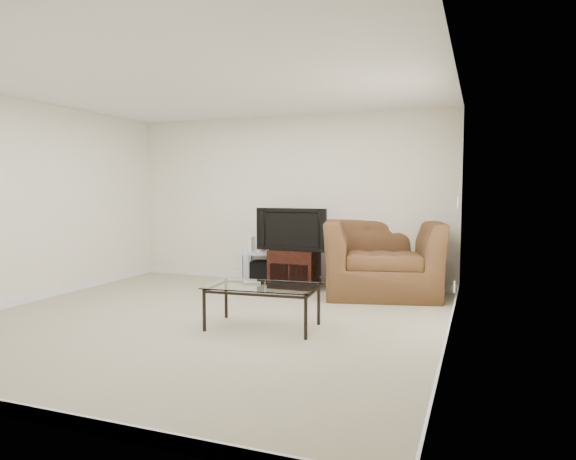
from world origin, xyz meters
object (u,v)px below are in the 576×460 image
at_px(subwoofer, 262,271).
at_px(television, 294,229).
at_px(recliner, 382,245).
at_px(side_table, 260,267).
at_px(coffee_table, 263,307).
at_px(tv_stand, 294,269).

bearing_deg(subwoofer, television, -24.71).
distance_m(subwoofer, recliner, 1.94).
xyz_separation_m(side_table, subwoofer, (0.03, 0.02, -0.07)).
height_order(subwoofer, coffee_table, coffee_table).
bearing_deg(recliner, side_table, 159.61).
xyz_separation_m(subwoofer, coffee_table, (1.03, -2.36, 0.05)).
bearing_deg(subwoofer, coffee_table, -66.34).
height_order(television, recliner, recliner).
bearing_deg(tv_stand, side_table, 160.19).
distance_m(tv_stand, recliner, 1.31).
relative_size(recliner, coffee_table, 1.36).
distance_m(tv_stand, subwoofer, 0.67).
distance_m(tv_stand, television, 0.57).
height_order(tv_stand, coffee_table, tv_stand).
xyz_separation_m(tv_stand, recliner, (1.25, 0.00, 0.39)).
distance_m(tv_stand, coffee_table, 2.15).
relative_size(tv_stand, side_table, 1.33).
bearing_deg(television, coffee_table, -77.43).
bearing_deg(tv_stand, television, -90.00).
height_order(television, coffee_table, television).
xyz_separation_m(television, side_table, (-0.64, 0.26, -0.61)).
height_order(tv_stand, side_table, tv_stand).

